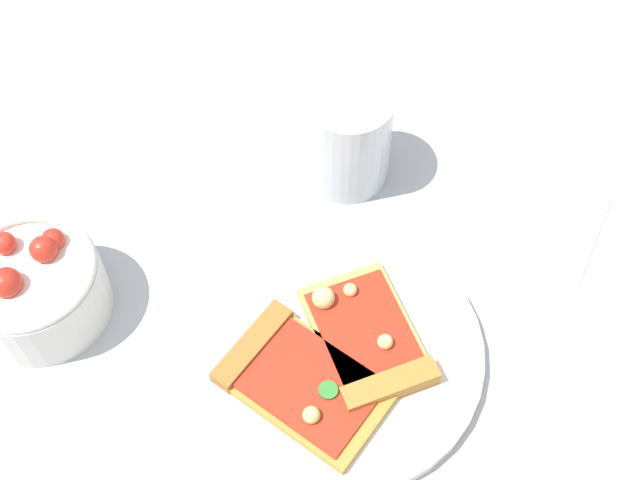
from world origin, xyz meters
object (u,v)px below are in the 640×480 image
object	(u,v)px
soda_glass	(348,140)
paper_napkin	(531,215)
plate	(337,351)
pizza_slice_far	(297,377)
salad_bowl	(35,287)
pizza_slice_near	(368,341)

from	to	relation	value
soda_glass	paper_napkin	bearing A→B (deg)	-7.09
plate	pizza_slice_far	distance (m)	0.05
pizza_slice_far	paper_napkin	world-z (taller)	pizza_slice_far
salad_bowl	soda_glass	size ratio (longest dim) A/B	1.15
soda_glass	salad_bowl	bearing A→B (deg)	-140.19
plate	soda_glass	world-z (taller)	soda_glass
pizza_slice_near	soda_glass	size ratio (longest dim) A/B	1.42
plate	pizza_slice_far	xyz separation A→B (m)	(-0.03, -0.04, 0.01)
plate	pizza_slice_near	distance (m)	0.03
pizza_slice_near	paper_napkin	distance (m)	0.22
plate	pizza_slice_near	size ratio (longest dim) A/B	1.70
salad_bowl	soda_glass	bearing A→B (deg)	39.81
pizza_slice_near	pizza_slice_far	distance (m)	0.07
pizza_slice_near	pizza_slice_far	bearing A→B (deg)	-141.25
pizza_slice_near	paper_napkin	bearing A→B (deg)	51.60
soda_glass	pizza_slice_near	bearing A→B (deg)	-75.94
pizza_slice_near	plate	bearing A→B (deg)	-165.79
pizza_slice_far	salad_bowl	world-z (taller)	salad_bowl
plate	paper_napkin	distance (m)	0.24
plate	pizza_slice_near	bearing A→B (deg)	14.21
pizza_slice_far	paper_napkin	bearing A→B (deg)	48.58
salad_bowl	paper_napkin	distance (m)	0.45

